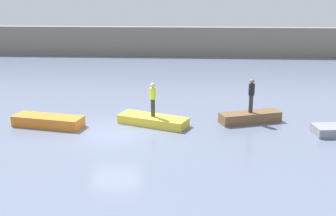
{
  "coord_description": "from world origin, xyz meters",
  "views": [
    {
      "loc": [
        3.76,
        -19.24,
        6.82
      ],
      "look_at": [
        2.44,
        2.86,
        0.52
      ],
      "focal_mm": 44.68,
      "sensor_mm": 36.0,
      "label": 1
    }
  ],
  "objects": [
    {
      "name": "ground_plane",
      "position": [
        0.0,
        0.0,
        0.0
      ],
      "size": [
        120.0,
        120.0,
        0.0
      ],
      "primitive_type": "plane",
      "color": "slate"
    },
    {
      "name": "embankment_wall",
      "position": [
        0.0,
        25.26,
        1.51
      ],
      "size": [
        80.0,
        1.2,
        3.03
      ],
      "primitive_type": "cube",
      "color": "gray",
      "rests_on": "ground_plane"
    },
    {
      "name": "rowboat_orange",
      "position": [
        -3.64,
        0.9,
        0.27
      ],
      "size": [
        3.79,
        1.84,
        0.54
      ],
      "primitive_type": "cube",
      "rotation": [
        0.0,
        0.0,
        -0.2
      ],
      "color": "orange",
      "rests_on": "ground_plane"
    },
    {
      "name": "rowboat_yellow",
      "position": [
        1.74,
        1.48,
        0.23
      ],
      "size": [
        3.85,
        2.47,
        0.45
      ],
      "primitive_type": "cube",
      "rotation": [
        0.0,
        0.0,
        -0.38
      ],
      "color": "gold",
      "rests_on": "ground_plane"
    },
    {
      "name": "rowboat_brown",
      "position": [
        6.86,
        2.21,
        0.27
      ],
      "size": [
        3.41,
        1.98,
        0.55
      ],
      "primitive_type": "cube",
      "rotation": [
        0.0,
        0.0,
        0.34
      ],
      "color": "brown",
      "rests_on": "ground_plane"
    },
    {
      "name": "person_hiviz_shirt",
      "position": [
        1.74,
        1.48,
        1.46
      ],
      "size": [
        0.32,
        0.32,
        1.78
      ],
      "color": "#38332D",
      "rests_on": "rowboat_yellow"
    },
    {
      "name": "person_dark_shirt",
      "position": [
        6.86,
        2.21,
        1.56
      ],
      "size": [
        0.32,
        0.32,
        1.8
      ],
      "color": "#38332D",
      "rests_on": "rowboat_brown"
    }
  ]
}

